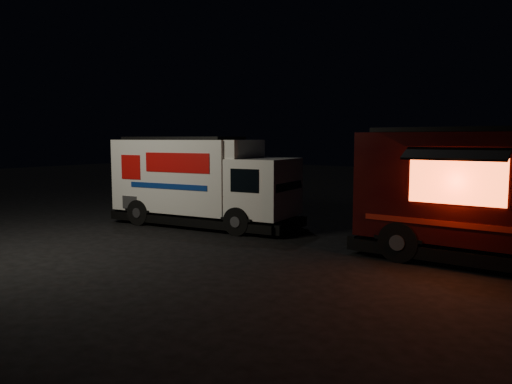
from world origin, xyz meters
name	(u,v)px	position (x,y,z in m)	size (l,w,h in m)	color
ground	(188,245)	(0.00, 0.00, 0.00)	(80.00, 80.00, 0.00)	black
white_truck	(205,181)	(-1.73, 2.77, 1.53)	(6.77, 2.31, 3.07)	silver
red_truck	(507,197)	(7.71, 2.59, 1.64)	(7.05, 2.59, 3.28)	#350B09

